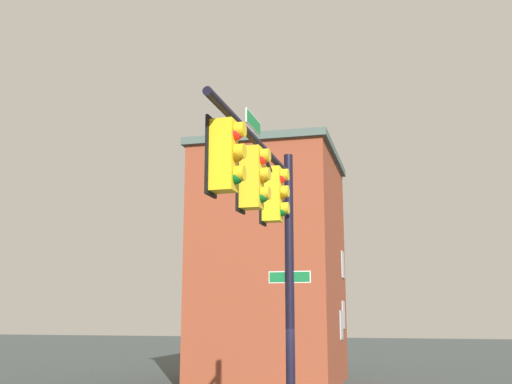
% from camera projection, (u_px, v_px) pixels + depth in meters
% --- Properties ---
extents(signal_pole_assembly, '(5.62, 0.94, 6.38)m').
position_uv_depth(signal_pole_assembly, '(266.00, 216.00, 11.30)').
color(signal_pole_assembly, black).
rests_on(signal_pole_assembly, ground_plane).
extents(brick_building, '(7.27, 5.73, 9.63)m').
position_uv_depth(brick_building, '(272.00, 265.00, 25.42)').
color(brick_building, brown).
rests_on(brick_building, ground_plane).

